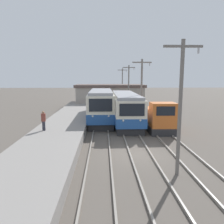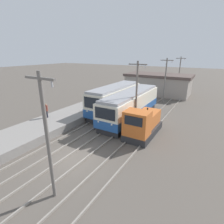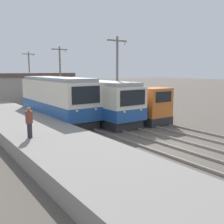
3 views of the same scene
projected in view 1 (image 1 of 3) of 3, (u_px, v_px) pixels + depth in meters
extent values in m
plane|color=#564F47|center=(137.00, 153.00, 15.38)|extent=(200.00, 200.00, 0.00)
cube|color=gray|center=(47.00, 149.00, 15.07)|extent=(4.50, 54.00, 0.81)
cube|color=gray|center=(89.00, 153.00, 15.24)|extent=(0.10, 60.00, 0.14)
cube|color=gray|center=(110.00, 153.00, 15.29)|extent=(0.10, 60.00, 0.14)
cube|color=gray|center=(129.00, 153.00, 15.35)|extent=(0.10, 60.00, 0.14)
cube|color=gray|center=(150.00, 152.00, 15.40)|extent=(0.10, 60.00, 0.14)
cube|color=gray|center=(171.00, 152.00, 15.47)|extent=(0.10, 60.00, 0.14)
cube|color=gray|center=(191.00, 152.00, 15.52)|extent=(0.10, 60.00, 0.14)
cube|color=#28282B|center=(101.00, 119.00, 26.35)|extent=(2.58, 9.84, 0.70)
cube|color=silver|center=(101.00, 104.00, 26.07)|extent=(2.80, 10.25, 2.82)
cube|color=#235199|center=(101.00, 112.00, 26.21)|extent=(2.84, 10.29, 1.02)
cube|color=black|center=(101.00, 105.00, 20.90)|extent=(2.24, 0.06, 1.24)
sphere|color=silver|center=(93.00, 116.00, 21.02)|extent=(0.18, 0.18, 0.18)
sphere|color=silver|center=(109.00, 116.00, 21.09)|extent=(0.18, 0.18, 0.18)
cube|color=#939399|center=(101.00, 91.00, 25.83)|extent=(2.46, 9.84, 0.28)
cube|color=#28282B|center=(125.00, 120.00, 25.55)|extent=(2.58, 11.49, 0.70)
cube|color=silver|center=(125.00, 107.00, 25.30)|extent=(2.80, 11.97, 2.52)
cube|color=#235199|center=(125.00, 113.00, 25.43)|extent=(2.84, 12.01, 0.91)
cube|color=black|center=(132.00, 110.00, 19.29)|extent=(2.24, 0.06, 1.11)
sphere|color=silver|center=(123.00, 121.00, 19.40)|extent=(0.18, 0.18, 0.18)
sphere|color=silver|center=(140.00, 120.00, 19.46)|extent=(0.18, 0.18, 0.18)
cube|color=#939399|center=(125.00, 95.00, 25.08)|extent=(2.46, 11.49, 0.28)
cube|color=#28282B|center=(158.00, 126.00, 22.32)|extent=(2.40, 5.41, 0.70)
cube|color=#D16628|center=(163.00, 115.00, 20.27)|extent=(2.28, 1.73, 2.30)
cube|color=black|center=(166.00, 111.00, 19.32)|extent=(1.68, 0.04, 0.83)
cube|color=#D16628|center=(156.00, 115.00, 23.01)|extent=(1.92, 3.58, 1.40)
cylinder|color=black|center=(156.00, 106.00, 22.86)|extent=(0.16, 0.16, 0.50)
cylinder|color=slate|center=(180.00, 110.00, 11.47)|extent=(0.20, 0.20, 7.20)
cube|color=slate|center=(183.00, 46.00, 10.96)|extent=(2.00, 0.12, 0.12)
cylinder|color=#B2B2B7|center=(198.00, 50.00, 11.02)|extent=(0.10, 0.10, 0.30)
cylinder|color=slate|center=(141.00, 94.00, 23.08)|extent=(0.20, 0.20, 7.20)
cube|color=slate|center=(142.00, 62.00, 22.57)|extent=(2.00, 0.12, 0.12)
cylinder|color=#B2B2B7|center=(150.00, 64.00, 22.63)|extent=(0.10, 0.10, 0.30)
cylinder|color=slate|center=(129.00, 88.00, 34.69)|extent=(0.20, 0.20, 7.20)
cube|color=slate|center=(129.00, 67.00, 34.18)|extent=(2.00, 0.12, 0.12)
cylinder|color=#B2B2B7|center=(134.00, 69.00, 34.24)|extent=(0.10, 0.10, 0.30)
cylinder|color=slate|center=(122.00, 86.00, 46.30)|extent=(0.20, 0.20, 7.20)
cube|color=slate|center=(122.00, 70.00, 45.79)|extent=(2.00, 0.12, 0.12)
cylinder|color=#B2B2B7|center=(126.00, 71.00, 45.86)|extent=(0.10, 0.10, 0.30)
cylinder|color=#282833|center=(44.00, 126.00, 18.62)|extent=(0.26, 0.26, 0.81)
cylinder|color=brown|center=(43.00, 117.00, 18.50)|extent=(0.38, 0.38, 0.66)
sphere|color=#9E7051|center=(43.00, 112.00, 18.43)|extent=(0.22, 0.22, 0.22)
cube|color=gray|center=(110.00, 97.00, 40.72)|extent=(12.00, 6.00, 3.51)
cube|color=#51423D|center=(110.00, 86.00, 40.41)|extent=(12.60, 6.30, 0.50)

